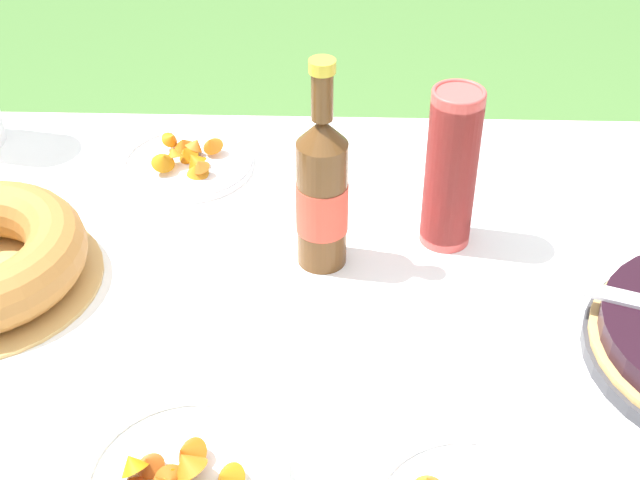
{
  "coord_description": "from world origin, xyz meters",
  "views": [
    {
      "loc": [
        -0.15,
        -0.84,
        1.5
      ],
      "look_at": [
        -0.18,
        0.11,
        0.78
      ],
      "focal_mm": 50.0,
      "sensor_mm": 36.0,
      "label": 1
    }
  ],
  "objects_px": {
    "cup_stack": "(451,170)",
    "snack_plate_right": "(184,478)",
    "snack_plate_left": "(187,161)",
    "cider_bottle_amber": "(322,192)"
  },
  "relations": [
    {
      "from": "cup_stack",
      "to": "snack_plate_right",
      "type": "height_order",
      "value": "cup_stack"
    },
    {
      "from": "snack_plate_left",
      "to": "snack_plate_right",
      "type": "xyz_separation_m",
      "value": [
        0.09,
        -0.63,
        -0.0
      ]
    },
    {
      "from": "cup_stack",
      "to": "cider_bottle_amber",
      "type": "relative_size",
      "value": 0.78
    },
    {
      "from": "cider_bottle_amber",
      "to": "snack_plate_left",
      "type": "xyz_separation_m",
      "value": [
        -0.23,
        0.23,
        -0.1
      ]
    },
    {
      "from": "snack_plate_left",
      "to": "snack_plate_right",
      "type": "distance_m",
      "value": 0.63
    },
    {
      "from": "snack_plate_right",
      "to": "snack_plate_left",
      "type": "bearing_deg",
      "value": 98.31
    },
    {
      "from": "cup_stack",
      "to": "snack_plate_right",
      "type": "bearing_deg",
      "value": -124.82
    },
    {
      "from": "snack_plate_left",
      "to": "cup_stack",
      "type": "bearing_deg",
      "value": -24.15
    },
    {
      "from": "cider_bottle_amber",
      "to": "snack_plate_left",
      "type": "bearing_deg",
      "value": 133.92
    },
    {
      "from": "cup_stack",
      "to": "snack_plate_left",
      "type": "xyz_separation_m",
      "value": [
        -0.4,
        0.18,
        -0.11
      ]
    }
  ]
}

